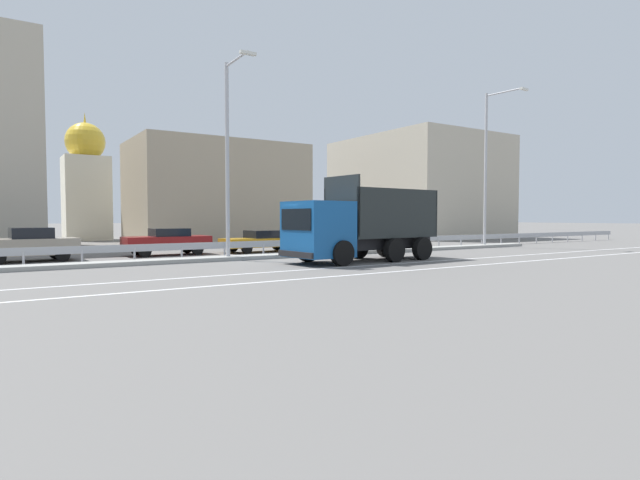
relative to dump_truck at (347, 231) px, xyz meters
The scene contains 15 objects.
ground_plane 2.25m from the dump_truck, 146.32° to the left, with size 320.00×320.00×0.00m, color #605E5B.
lane_strip_0 2.42m from the dump_truck, 59.61° to the right, with size 67.79×0.16×0.01m, color silver.
lane_strip_1 4.38m from the dump_truck, 75.91° to the right, with size 67.79×0.16×0.01m, color silver.
median_island 4.27m from the dump_truck, 111.54° to the left, with size 37.28×1.10×0.18m, color gray.
median_guardrail 5.40m from the dump_truck, 106.27° to the left, with size 67.79×0.09×0.78m.
dump_truck is the anchor object (origin of this frame).
median_road_sign 6.89m from the dump_truck, 33.41° to the left, with size 0.74×0.16×2.16m.
street_lamp_1 6.48m from the dump_truck, 137.73° to the left, with size 0.70×2.59×8.94m.
street_lamp_2 15.22m from the dump_truck, 14.82° to the left, with size 0.72×2.80×10.02m.
parked_car_3 14.12m from the dump_truck, 145.73° to the left, with size 4.01×2.23×1.51m.
parked_car_4 9.99m from the dump_truck, 122.90° to the left, with size 4.31×1.88×1.40m.
parked_car_5 7.97m from the dump_truck, 90.76° to the left, with size 4.88×2.09×1.23m.
background_building_1 20.77m from the dump_truck, 84.29° to the left, with size 12.92×8.44×7.79m, color tan.
background_building_2 29.52m from the dump_truck, 39.98° to the left, with size 11.98×14.56×9.66m, color #B7AD99.
church_tower 30.27m from the dump_truck, 102.05° to the left, with size 3.60×3.60×10.93m.
Camera 1 is at (-11.37, -18.62, 1.97)m, focal length 28.00 mm.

